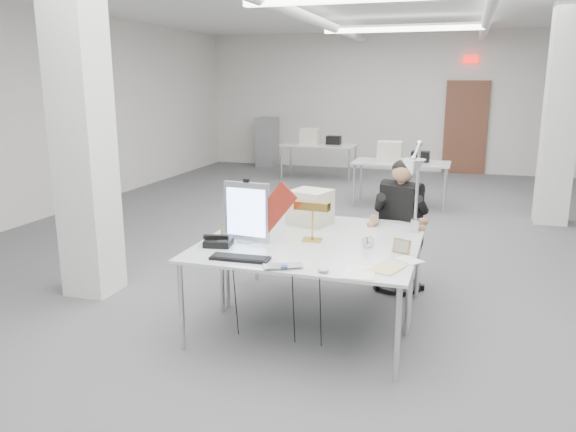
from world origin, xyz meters
The scene contains 23 objects.
room_shell centered at (0.04, 0.13, 1.69)m, with size 10.04×14.04×3.24m.
desk_main centered at (0.00, -2.50, 0.74)m, with size 1.80×0.90×0.03m, color silver.
desk_second centered at (0.00, -1.60, 0.74)m, with size 1.80×0.90×0.03m, color silver.
bg_desk_a centered at (0.20, 3.00, 0.74)m, with size 1.60×0.80×0.03m, color silver.
bg_desk_b centered at (-1.80, 5.20, 0.74)m, with size 1.60×0.80×0.03m, color silver.
filing_cabinet centered at (-3.50, 6.65, 0.60)m, with size 0.45×0.55×1.20m, color gray.
office_chair centered at (0.64, -1.00, 0.53)m, with size 0.52×0.52×1.06m, color black, non-canonical shape.
seated_person centered at (0.64, -1.05, 0.90)m, with size 0.51×0.63×0.95m, color black, non-canonical shape.
monitor centered at (-0.52, -2.26, 1.01)m, with size 0.41×0.04×0.51m, color #A9AAAE.
pennant centered at (-0.27, -2.29, 1.06)m, with size 0.46×0.01×0.19m, color maroon.
keyboard centered at (-0.39, -2.76, 0.77)m, with size 0.46×0.15×0.02m, color black.
laptop centered at (0.01, -2.89, 0.77)m, with size 0.29×0.19×0.02m, color #B0B1B5.
mouse centered at (0.29, -2.86, 0.77)m, with size 0.09×0.05×0.03m, color #A4A4A8.
bankers_lamp centered at (0.01, -2.09, 0.95)m, with size 0.34×0.13×0.38m, color gold, non-canonical shape.
desk_phone centered at (-0.70, -2.47, 0.78)m, with size 0.22×0.20×0.05m, color black.
picture_frame_left centered at (-0.75, -2.15, 0.81)m, with size 0.14×0.01×0.11m, color #9D7544.
picture_frame_right centered at (0.78, -2.22, 0.81)m, with size 0.15×0.01×0.12m, color #AF7F4B.
desk_clock centered at (0.49, -2.15, 0.81)m, with size 0.10×0.10×0.03m, color silver.
paper_stack_a centered at (0.54, -2.78, 0.76)m, with size 0.22×0.32×0.01m, color white.
paper_stack_b centered at (0.71, -2.65, 0.76)m, with size 0.19×0.27×0.01m, color #E0CC86.
paper_stack_c centered at (0.85, -2.39, 0.76)m, with size 0.21×0.14×0.01m, color silver.
beige_monitor centered at (-0.16, -1.54, 0.92)m, with size 0.35×0.33×0.33m, color beige.
architect_lamp centered at (0.82, -1.78, 1.17)m, with size 0.22×0.65×0.83m, color silver, non-canonical shape.
Camera 1 is at (1.19, -6.56, 2.09)m, focal length 35.00 mm.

